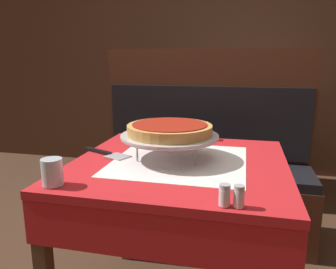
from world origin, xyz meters
TOP-DOWN VIEW (x-y plane):
  - dining_table_front at (0.00, 0.00)m, footprint 0.87×0.87m
  - dining_table_rear at (0.32, 1.70)m, footprint 0.83×0.83m
  - booth_bench at (0.00, 0.84)m, footprint 1.43×0.44m
  - back_wall_panel at (0.00, 2.25)m, footprint 6.00×0.04m
  - pizza_pan_stand at (-0.05, 0.02)m, footprint 0.41×0.41m
  - deep_dish_pizza at (-0.05, 0.02)m, footprint 0.35×0.35m
  - pizza_server at (-0.33, 0.01)m, footprint 0.25×0.14m
  - water_glass_near at (-0.36, -0.37)m, footprint 0.07×0.07m
  - salt_shaker at (0.21, -0.40)m, footprint 0.03×0.03m
  - pepper_shaker at (0.25, -0.40)m, footprint 0.03×0.03m
  - napkin_holder at (0.02, 0.39)m, footprint 0.10×0.05m
  - condiment_caddy at (0.30, 1.73)m, footprint 0.13×0.13m

SIDE VIEW (x-z plane):
  - booth_bench at x=0.00m, z-range -0.26..1.00m
  - dining_table_front at x=0.00m, z-range 0.28..1.05m
  - dining_table_rear at x=0.32m, z-range 0.28..1.05m
  - pizza_server at x=-0.33m, z-range 0.77..0.78m
  - salt_shaker at x=0.21m, z-range 0.77..0.84m
  - pepper_shaker at x=0.25m, z-range 0.77..0.84m
  - condiment_caddy at x=0.30m, z-range 0.74..0.89m
  - napkin_holder at x=0.02m, z-range 0.77..0.86m
  - water_glass_near at x=-0.36m, z-range 0.77..0.86m
  - pizza_pan_stand at x=-0.05m, z-range 0.82..0.92m
  - deep_dish_pizza at x=-0.05m, z-range 0.88..0.92m
  - back_wall_panel at x=0.00m, z-range 0.00..2.40m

